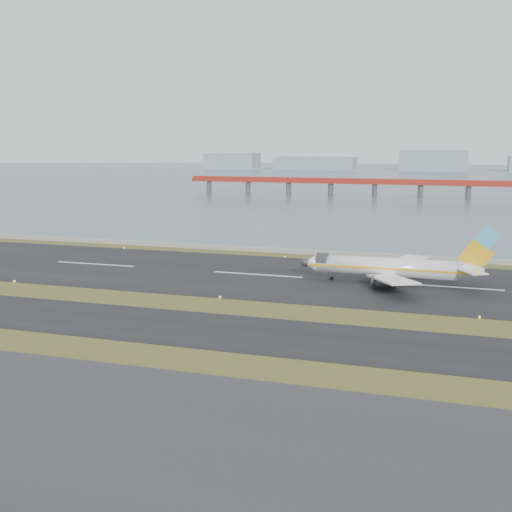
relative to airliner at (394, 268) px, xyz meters
name	(u,v)px	position (x,y,z in m)	size (l,w,h in m)	color
ground	(204,308)	(-28.91, -29.27, -3.46)	(1000.00, 1000.00, 0.00)	#3D4D1B
taxiway_strip	(175,327)	(-28.91, -41.27, -3.41)	(1000.00, 18.00, 0.10)	black
runway_strip	(257,275)	(-28.91, 0.73, -3.41)	(1000.00, 45.00, 0.10)	black
seawall	(293,251)	(-28.91, 30.73, -2.96)	(1000.00, 2.50, 1.00)	gray
bay_water	(412,178)	(-28.91, 430.73, -3.46)	(1400.00, 800.00, 1.30)	#445261
red_pier	(421,184)	(-8.91, 220.73, 3.82)	(260.00, 5.00, 10.20)	#9E281B
far_shoreline	(437,165)	(-15.29, 590.73, 2.61)	(1400.00, 80.00, 60.50)	#8A9AA3
airliner	(394,268)	(0.00, 0.00, 0.00)	(38.52, 32.89, 12.80)	white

